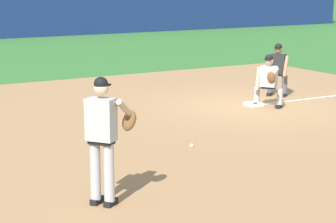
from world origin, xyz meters
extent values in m
plane|color=#336B2D|center=(0.00, 0.00, 0.00)|extent=(160.00, 160.00, 0.00)
cube|color=#9E754C|center=(-3.23, -2.42, 0.00)|extent=(18.00, 18.00, 0.01)
cube|color=white|center=(0.00, 0.00, 0.04)|extent=(0.38, 0.38, 0.09)
sphere|color=white|center=(-3.61, -2.72, 0.04)|extent=(0.07, 0.07, 0.07)
cube|color=black|center=(-6.49, -4.72, 0.04)|extent=(0.27, 0.24, 0.09)
cylinder|color=#B2B2B7|center=(-6.52, -4.74, 0.50)|extent=(0.15, 0.15, 0.84)
cube|color=black|center=(-6.36, -4.90, 0.04)|extent=(0.27, 0.24, 0.09)
cylinder|color=#B2B2B7|center=(-6.39, -4.92, 0.50)|extent=(0.15, 0.15, 0.84)
cube|color=black|center=(-6.46, -4.83, 0.94)|extent=(0.36, 0.39, 0.06)
cube|color=#B2B2B7|center=(-6.46, -4.83, 1.26)|extent=(0.43, 0.46, 0.60)
sphere|color=#DBB28E|center=(-6.44, -4.82, 1.69)|extent=(0.21, 0.21, 0.21)
sphere|color=black|center=(-6.44, -4.82, 1.76)|extent=(0.20, 0.20, 0.20)
cube|color=black|center=(-6.37, -4.77, 1.74)|extent=(0.19, 0.20, 0.02)
cylinder|color=#DBB28E|center=(-6.55, -4.59, 1.23)|extent=(0.21, 0.19, 0.59)
cylinder|color=#DBB28E|center=(-6.07, -4.85, 1.35)|extent=(0.48, 0.39, 0.41)
ellipsoid|color=brown|center=(-6.00, -4.81, 1.19)|extent=(0.36, 0.34, 0.34)
cube|color=black|center=(0.36, -0.56, 0.04)|extent=(0.28, 0.24, 0.09)
cylinder|color=#B2B2B7|center=(0.39, -0.54, 0.28)|extent=(0.15, 0.15, 0.40)
cube|color=black|center=(0.02, -0.07, 0.04)|extent=(0.28, 0.24, 0.09)
cylinder|color=#B2B2B7|center=(0.06, -0.04, 0.28)|extent=(0.15, 0.15, 0.40)
cube|color=black|center=(0.23, -0.29, 0.50)|extent=(0.36, 0.39, 0.06)
cube|color=#B2B2B7|center=(0.23, -0.29, 0.78)|extent=(0.42, 0.47, 0.52)
sphere|color=#DBB28E|center=(0.21, -0.30, 1.17)|extent=(0.21, 0.21, 0.21)
sphere|color=black|center=(0.21, -0.30, 1.24)|extent=(0.20, 0.20, 0.20)
cube|color=black|center=(0.13, -0.35, 1.22)|extent=(0.19, 0.20, 0.02)
cylinder|color=#DBB28E|center=(0.02, -0.73, 0.92)|extent=(0.53, 0.40, 0.24)
cylinder|color=#DBB28E|center=(0.00, -0.14, 0.72)|extent=(0.25, 0.21, 0.58)
ellipsoid|color=brown|center=(-0.16, -0.85, 0.85)|extent=(0.29, 0.29, 0.35)
cube|color=black|center=(1.52, 0.62, 0.04)|extent=(0.28, 0.24, 0.09)
cylinder|color=#515154|center=(1.55, 0.64, 0.33)|extent=(0.15, 0.15, 0.50)
cube|color=black|center=(1.29, 0.95, 0.04)|extent=(0.28, 0.24, 0.09)
cylinder|color=#515154|center=(1.32, 0.97, 0.33)|extent=(0.15, 0.15, 0.50)
cube|color=black|center=(1.44, 0.81, 0.60)|extent=(0.36, 0.39, 0.06)
cube|color=#232326|center=(1.44, 0.81, 0.89)|extent=(0.43, 0.46, 0.54)
sphere|color=#9E7051|center=(1.42, 0.79, 1.29)|extent=(0.21, 0.21, 0.21)
sphere|color=black|center=(1.42, 0.79, 1.36)|extent=(0.20, 0.20, 0.20)
cube|color=black|center=(1.35, 0.74, 1.34)|extent=(0.19, 0.20, 0.02)
cylinder|color=#9E7051|center=(1.46, 0.52, 0.86)|extent=(0.32, 0.26, 0.56)
cylinder|color=#9E7051|center=(1.17, 0.92, 0.86)|extent=(0.32, 0.26, 0.56)
cube|color=navy|center=(0.00, 22.00, 1.30)|extent=(48.00, 0.50, 2.60)
camera|label=1|loc=(-10.17, -12.98, 3.19)|focal=70.00mm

